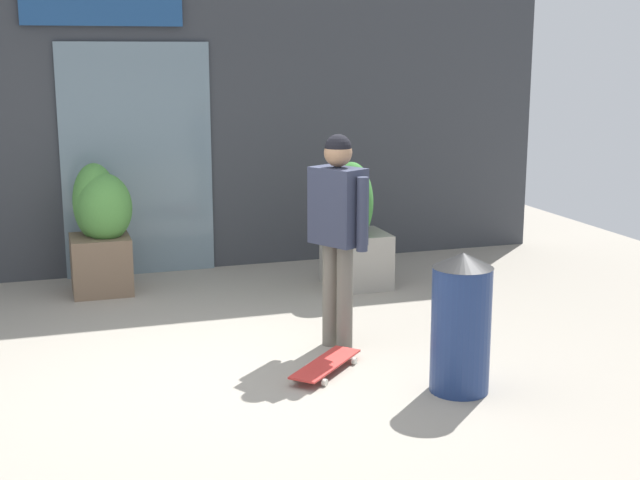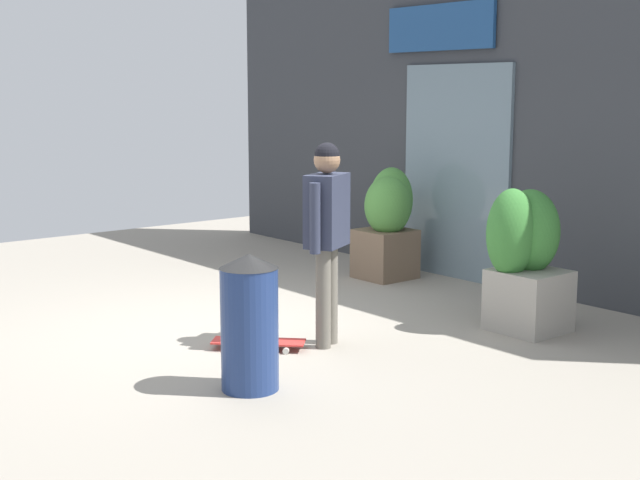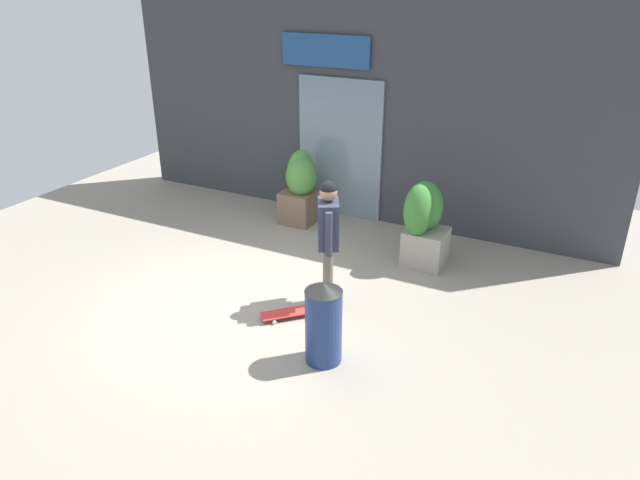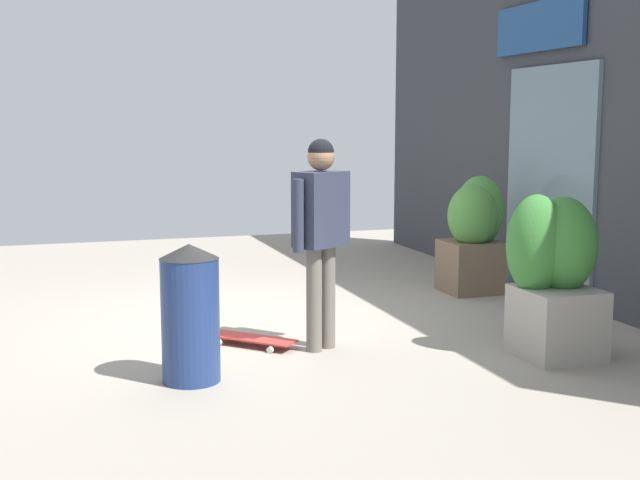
{
  "view_description": "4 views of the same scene",
  "coord_description": "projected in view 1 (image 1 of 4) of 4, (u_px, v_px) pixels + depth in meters",
  "views": [
    {
      "loc": [
        -1.26,
        -6.16,
        2.39
      ],
      "look_at": [
        0.85,
        0.37,
        0.9
      ],
      "focal_mm": 49.32,
      "sensor_mm": 36.0,
      "label": 1
    },
    {
      "loc": [
        6.65,
        -4.38,
        2.17
      ],
      "look_at": [
        0.85,
        0.37,
        0.9
      ],
      "focal_mm": 49.59,
      "sensor_mm": 36.0,
      "label": 2
    },
    {
      "loc": [
        4.02,
        -5.86,
        4.14
      ],
      "look_at": [
        0.85,
        0.37,
        0.9
      ],
      "focal_mm": 33.0,
      "sensor_mm": 36.0,
      "label": 3
    },
    {
      "loc": [
        7.31,
        -1.73,
        1.87
      ],
      "look_at": [
        0.85,
        0.37,
        0.9
      ],
      "focal_mm": 46.15,
      "sensor_mm": 36.0,
      "label": 4
    }
  ],
  "objects": [
    {
      "name": "planter_box_right",
      "position": [
        351.0,
        221.0,
        8.89
      ],
      "size": [
        0.68,
        0.75,
        1.31
      ],
      "color": "gray",
      "rests_on": "ground_plane"
    },
    {
      "name": "trash_bin",
      "position": [
        461.0,
        322.0,
        6.18
      ],
      "size": [
        0.43,
        0.43,
        1.01
      ],
      "color": "navy",
      "rests_on": "ground_plane"
    },
    {
      "name": "skateboard",
      "position": [
        326.0,
        364.0,
        6.63
      ],
      "size": [
        0.71,
        0.71,
        0.08
      ],
      "rotation": [
        0.0,
        0.0,
        -2.36
      ],
      "color": "red",
      "rests_on": "ground_plane"
    },
    {
      "name": "building_facade",
      "position": [
        156.0,
        92.0,
        9.39
      ],
      "size": [
        8.97,
        0.31,
        3.92
      ],
      "color": "#383A3F",
      "rests_on": "ground_plane"
    },
    {
      "name": "skateboarder",
      "position": [
        338.0,
        218.0,
        6.99
      ],
      "size": [
        0.43,
        0.55,
        1.74
      ],
      "rotation": [
        0.0,
        0.0,
        -2.65
      ],
      "color": "#666056",
      "rests_on": "ground_plane"
    },
    {
      "name": "planter_box_left",
      "position": [
        100.0,
        225.0,
        8.73
      ],
      "size": [
        0.62,
        0.69,
        1.29
      ],
      "color": "brown",
      "rests_on": "ground_plane"
    },
    {
      "name": "ground_plane",
      "position": [
        228.0,
        374.0,
        6.61
      ],
      "size": [
        12.0,
        12.0,
        0.0
      ],
      "primitive_type": "plane",
      "color": "gray"
    }
  ]
}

